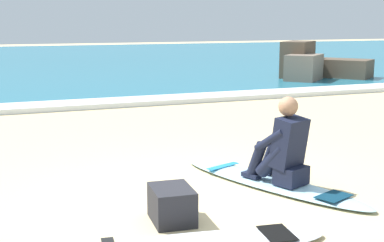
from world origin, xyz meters
name	(u,v)px	position (x,y,z in m)	size (l,w,h in m)	color
ground_plane	(203,202)	(0.00, 0.00, 0.00)	(80.00, 80.00, 0.00)	#CCB584
sea	(28,61)	(0.00, 20.25, 0.05)	(80.00, 28.00, 0.10)	teal
breaking_foam	(84,104)	(0.00, 6.55, 0.06)	(80.00, 0.90, 0.11)	white
surfboard_main	(270,182)	(0.91, 0.25, 0.04)	(1.41, 2.58, 0.08)	#9ED1E5
surfer_seated	(283,150)	(0.97, 0.09, 0.44)	(0.56, 0.77, 0.95)	black
rock_outcrop_distant	(315,66)	(7.46, 8.94, 0.46)	(3.24, 2.35, 1.20)	brown
beach_bag	(172,205)	(-0.47, -0.38, 0.16)	(0.36, 0.48, 0.32)	#232328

